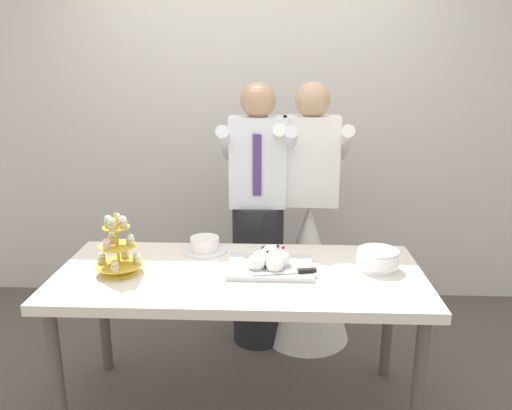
% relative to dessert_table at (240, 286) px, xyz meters
% --- Properties ---
extents(ground_plane, '(8.00, 8.00, 0.00)m').
position_rel_dessert_table_xyz_m(ground_plane, '(0.00, 0.00, -0.70)').
color(ground_plane, '#564C47').
extents(rear_wall, '(5.20, 0.10, 2.90)m').
position_rel_dessert_table_xyz_m(rear_wall, '(0.00, 1.45, 0.75)').
color(rear_wall, beige).
rests_on(rear_wall, ground_plane).
extents(dessert_table, '(1.80, 0.80, 0.78)m').
position_rel_dessert_table_xyz_m(dessert_table, '(0.00, 0.00, 0.00)').
color(dessert_table, silver).
rests_on(dessert_table, ground_plane).
extents(cupcake_stand, '(0.23, 0.23, 0.31)m').
position_rel_dessert_table_xyz_m(cupcake_stand, '(-0.59, -0.04, 0.20)').
color(cupcake_stand, gold).
rests_on(cupcake_stand, dessert_table).
extents(main_cake_tray, '(0.43, 0.31, 0.12)m').
position_rel_dessert_table_xyz_m(main_cake_tray, '(0.15, 0.04, 0.11)').
color(main_cake_tray, silver).
rests_on(main_cake_tray, dessert_table).
extents(plate_stack, '(0.21, 0.21, 0.10)m').
position_rel_dessert_table_xyz_m(plate_stack, '(0.68, 0.07, 0.12)').
color(plate_stack, white).
rests_on(plate_stack, dessert_table).
extents(round_cake, '(0.24, 0.24, 0.08)m').
position_rel_dessert_table_xyz_m(round_cake, '(-0.21, 0.27, 0.11)').
color(round_cake, white).
rests_on(round_cake, dessert_table).
extents(person_groom, '(0.46, 0.49, 1.66)m').
position_rel_dessert_table_xyz_m(person_groom, '(0.06, 0.70, 0.05)').
color(person_groom, '#232328').
rests_on(person_groom, ground_plane).
extents(person_bride, '(0.56, 0.56, 1.66)m').
position_rel_dessert_table_xyz_m(person_bride, '(0.38, 0.75, -0.12)').
color(person_bride, white).
rests_on(person_bride, ground_plane).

